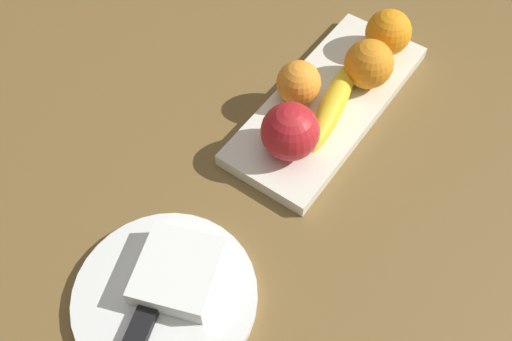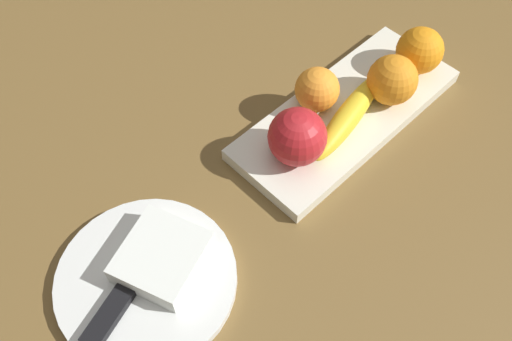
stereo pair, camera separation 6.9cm
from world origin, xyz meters
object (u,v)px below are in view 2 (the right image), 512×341
Objects in this scene: orange_near_apple at (392,80)px; orange_center at (418,50)px; dinner_plate at (146,279)px; fruit_tray at (346,114)px; banana at (349,116)px; apple at (297,137)px; folded_napkin at (162,257)px; orange_near_banana at (317,89)px; knife at (120,299)px.

orange_near_apple is 0.08m from orange_center.
fruit_tray is at bearing 0.00° from dinner_plate.
fruit_tray is 0.04m from banana.
banana is at bearing -138.05° from fruit_tray.
apple reaches higher than folded_napkin.
banana is 0.06m from orange_near_banana.
apple is 0.30m from knife.
dinner_plate is at bearing -12.81° from knife.
dinner_plate is at bearing -173.61° from orange_near_banana.
orange_near_banana is 0.91× the size of orange_center.
fruit_tray is at bearing -18.22° from knife.
orange_center is at bearing -19.91° from knife.
fruit_tray is at bearing 2.00° from apple.
orange_center is (0.08, 0.01, -0.00)m from orange_near_apple.
fruit_tray is 0.37m from dinner_plate.
knife is at bearing 178.87° from orange_center.
orange_center is (0.25, -0.01, -0.00)m from apple.
dinner_plate is (-0.37, -0.00, -0.00)m from fruit_tray.
dinner_plate is 2.21× the size of folded_napkin.
orange_near_apple reaches higher than orange_near_banana.
folded_napkin is 0.07m from knife.
apple is 0.36× the size of dinner_plate.
fruit_tray is 0.34m from folded_napkin.
orange_near_banana is at bearing 6.39° from dinner_plate.
folded_napkin is at bearing -173.06° from orange_near_banana.
folded_napkin is at bearing 178.23° from orange_center.
orange_center reaches higher than folded_napkin.
dinner_plate is at bearing 179.12° from apple.
apple is (-0.11, -0.00, 0.05)m from fruit_tray.
orange_near_banana reaches higher than knife.
orange_near_apple is at bearing -171.60° from orange_center.
orange_center reaches higher than orange_near_banana.
banana is 0.84× the size of dinner_plate.
folded_napkin is (-0.34, 0.00, 0.02)m from fruit_tray.
fruit_tray is at bearing 29.73° from banana.
apple is at bearing -0.99° from folded_napkin.
banana is at bearing -2.92° from dinner_plate.
orange_near_apple reaches higher than folded_napkin.
orange_center is 0.48m from folded_napkin.
fruit_tray is 0.12m from apple.
apple is 0.10m from banana.
knife is at bearing -174.02° from dinner_plate.
orange_near_banana reaches higher than fruit_tray.
orange_near_apple is 0.40m from folded_napkin.
orange_near_banana is 0.17m from orange_center.
folded_napkin is at bearing 180.00° from fruit_tray.
folded_napkin is (-0.32, 0.02, -0.01)m from banana.
apple is 0.80× the size of folded_napkin.
knife is (-0.46, 0.02, -0.04)m from orange_near_apple.
orange_near_apple is 0.40× the size of knife.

